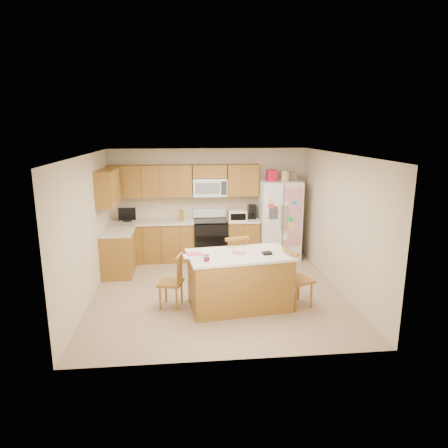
{
  "coord_description": "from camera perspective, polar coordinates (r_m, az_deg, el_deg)",
  "views": [
    {
      "loc": [
        -0.58,
        -6.85,
        2.93
      ],
      "look_at": [
        0.15,
        0.35,
        1.2
      ],
      "focal_mm": 32.0,
      "sensor_mm": 36.0,
      "label": 1
    }
  ],
  "objects": [
    {
      "name": "cabinetry",
      "position": [
        8.89,
        -8.23,
        0.21
      ],
      "size": [
        3.36,
        1.56,
        2.15
      ],
      "color": "#925C1F",
      "rests_on": "ground"
    },
    {
      "name": "island",
      "position": [
        6.73,
        2.19,
        -8.0
      ],
      "size": [
        1.84,
        1.19,
        1.02
      ],
      "color": "#925C1F",
      "rests_on": "ground"
    },
    {
      "name": "windsor_chair_right",
      "position": [
        6.84,
        10.32,
        -7.8
      ],
      "size": [
        0.54,
        0.55,
        1.01
      ],
      "color": "#925C1F",
      "rests_on": "ground"
    },
    {
      "name": "refrigerator",
      "position": [
        9.21,
        7.87,
        0.73
      ],
      "size": [
        0.9,
        0.79,
        2.04
      ],
      "color": "white",
      "rests_on": "ground"
    },
    {
      "name": "stove",
      "position": [
        9.15,
        -1.94,
        -2.13
      ],
      "size": [
        0.76,
        0.65,
        1.13
      ],
      "color": "black",
      "rests_on": "ground"
    },
    {
      "name": "room_shell",
      "position": [
        7.04,
        -0.93,
        1.23
      ],
      "size": [
        4.6,
        4.6,
        2.52
      ],
      "color": "beige",
      "rests_on": "ground"
    },
    {
      "name": "ground",
      "position": [
        7.48,
        -0.88,
        -9.62
      ],
      "size": [
        4.5,
        4.5,
        0.0
      ],
      "primitive_type": "plane",
      "color": "#8B7250",
      "rests_on": "ground"
    },
    {
      "name": "windsor_chair_back",
      "position": [
        7.29,
        1.39,
        -5.92
      ],
      "size": [
        0.57,
        0.55,
        1.09
      ],
      "color": "#925C1F",
      "rests_on": "ground"
    },
    {
      "name": "windsor_chair_left",
      "position": [
        6.79,
        -7.43,
        -8.26
      ],
      "size": [
        0.46,
        0.48,
        0.91
      ],
      "color": "#925C1F",
      "rests_on": "ground"
    }
  ]
}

